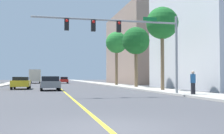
{
  "coord_description": "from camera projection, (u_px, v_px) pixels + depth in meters",
  "views": [
    {
      "loc": [
        -1.61,
        -7.27,
        1.39
      ],
      "look_at": [
        5.12,
        20.97,
        2.46
      ],
      "focal_mm": 43.9,
      "sensor_mm": 36.0,
      "label": 1
    }
  ],
  "objects": [
    {
      "name": "car_red",
      "position": [
        64.0,
        80.0,
        60.33
      ],
      "size": [
        1.86,
        4.54,
        1.43
      ],
      "rotation": [
        0.0,
        0.0,
        -0.02
      ],
      "color": "red",
      "rests_on": "ground"
    },
    {
      "name": "car_white",
      "position": [
        18.0,
        81.0,
        47.49
      ],
      "size": [
        1.87,
        3.88,
        1.43
      ],
      "rotation": [
        0.0,
        0.0,
        3.13
      ],
      "color": "white",
      "rests_on": "ground"
    },
    {
      "name": "lane_marking_center",
      "position": [
        56.0,
        85.0,
        48.22
      ],
      "size": [
        0.16,
        144.0,
        0.01
      ],
      "primitive_type": "cube",
      "color": "yellow",
      "rests_on": "ground"
    },
    {
      "name": "ground",
      "position": [
        56.0,
        85.0,
        48.22
      ],
      "size": [
        192.0,
        192.0,
        0.0
      ],
      "primitive_type": "plane",
      "color": "#47474C"
    },
    {
      "name": "delivery_truck",
      "position": [
        35.0,
        76.0,
        62.1
      ],
      "size": [
        2.5,
        8.63,
        3.04
      ],
      "rotation": [
        0.0,
        0.0,
        0.01
      ],
      "color": "red",
      "rests_on": "ground"
    },
    {
      "name": "sidewalk_right",
      "position": [
        108.0,
        84.0,
        50.41
      ],
      "size": [
        3.3,
        168.0,
        0.15
      ],
      "primitive_type": "cube",
      "color": "#B2ADA3",
      "rests_on": "ground"
    },
    {
      "name": "car_yellow",
      "position": [
        21.0,
        83.0,
        31.58
      ],
      "size": [
        1.97,
        4.16,
        1.4
      ],
      "rotation": [
        0.0,
        0.0,
        -0.0
      ],
      "color": "gold",
      "rests_on": "ground"
    },
    {
      "name": "traffic_signal_mast",
      "position": [
        129.0,
        34.0,
        20.45
      ],
      "size": [
        11.04,
        0.36,
        5.99
      ],
      "color": "gray",
      "rests_on": "sidewalk_right"
    },
    {
      "name": "pedestrian",
      "position": [
        193.0,
        83.0,
        19.91
      ],
      "size": [
        0.38,
        0.38,
        1.68
      ],
      "rotation": [
        0.0,
        0.0,
        3.82
      ],
      "color": "black",
      "rests_on": "sidewalk_right"
    },
    {
      "name": "palm_mid",
      "position": [
        136.0,
        41.0,
        35.33
      ],
      "size": [
        3.52,
        3.52,
        7.7
      ],
      "color": "brown",
      "rests_on": "sidewalk_right"
    },
    {
      "name": "building_right_far",
      "position": [
        143.0,
        48.0,
        59.94
      ],
      "size": [
        11.02,
        24.5,
        15.44
      ],
      "primitive_type": "cube",
      "color": "gray",
      "rests_on": "ground"
    },
    {
      "name": "car_gray",
      "position": [
        50.0,
        83.0,
        28.39
      ],
      "size": [
        2.08,
        3.99,
        1.47
      ],
      "rotation": [
        0.0,
        0.0,
        0.03
      ],
      "color": "slate",
      "rests_on": "ground"
    },
    {
      "name": "palm_near",
      "position": [
        162.0,
        24.0,
        26.59
      ],
      "size": [
        3.12,
        3.12,
        8.06
      ],
      "color": "brown",
      "rests_on": "sidewalk_right"
    },
    {
      "name": "palm_far",
      "position": [
        116.0,
        43.0,
        43.98
      ],
      "size": [
        3.45,
        3.45,
        8.53
      ],
      "color": "brown",
      "rests_on": "sidewalk_right"
    }
  ]
}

